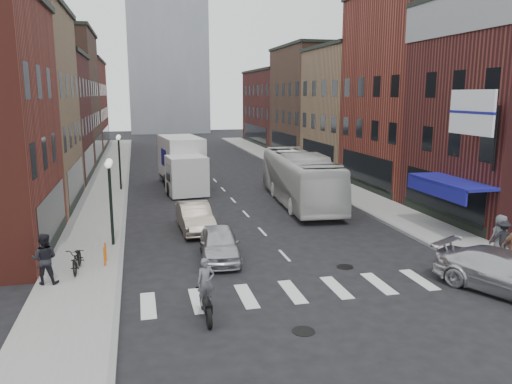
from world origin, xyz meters
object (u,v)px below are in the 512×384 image
box_truck (183,164)px  ped_right_a (503,238)px  billboard_sign (473,114)px  motorcycle_rider (206,291)px  sedan_left_far (195,217)px  streetlamp_far (119,152)px  bike_rack (105,254)px  ped_right_c (500,235)px  streetlamp_near (110,186)px  sedan_left_near (219,243)px  transit_bus (300,178)px  parked_bicycle (77,259)px  ped_left_solo (44,259)px  curb_car (508,273)px

box_truck → ped_right_a: (11.77, -19.80, -0.92)m
billboard_sign → box_truck: bearing=123.0°
motorcycle_rider → sedan_left_far: bearing=83.1°
streetlamp_far → bike_rack: size_ratio=5.14×
ped_right_a → bike_rack: bearing=5.6°
ped_right_c → ped_right_a: bearing=105.1°
streetlamp_near → streetlamp_far: bearing=90.0°
sedan_left_near → ped_right_c: size_ratio=2.29×
sedan_left_near → sedan_left_far: 4.83m
motorcycle_rider → ped_right_c: size_ratio=1.12×
streetlamp_far → sedan_left_near: (4.54, -16.80, -2.21)m
streetlamp_near → transit_bus: streetlamp_near is taller
streetlamp_far → ped_right_a: streetlamp_far is taller
streetlamp_near → transit_bus: (11.45, 7.11, -1.26)m
bike_rack → box_truck: (4.75, 16.82, 1.32)m
streetlamp_far → transit_bus: bearing=-31.0°
billboard_sign → sedan_left_near: bearing=176.5°
streetlamp_far → bike_rack: 16.87m
transit_bus → parked_bicycle: bearing=-136.1°
streetlamp_far → streetlamp_near: bearing=-90.0°
box_truck → ped_left_solo: size_ratio=4.71×
streetlamp_near → box_truck: size_ratio=0.46×
ped_right_c → box_truck: bearing=-57.7°
transit_bus → curb_car: 16.23m
billboard_sign → curb_car: (-2.09, -5.41, -5.39)m
box_truck → motorcycle_rider: box_truck is taller
streetlamp_near → curb_car: (13.90, -8.91, -2.16)m
parked_bicycle → ped_right_a: size_ratio=1.18×
parked_bicycle → ped_right_a: ped_right_a is taller
bike_rack → ped_right_a: size_ratio=0.50×
curb_car → ped_right_a: 4.04m
box_truck → parked_bicycle: bearing=-114.8°
streetlamp_far → ped_right_c: (16.29, -19.55, -1.86)m
streetlamp_near → ped_right_a: streetlamp_near is taller
billboard_sign → sedan_left_near: billboard_sign is taller
streetlamp_far → curb_car: bearing=-58.7°
bike_rack → curb_car: 15.41m
sedan_left_near → curb_car: curb_car is taller
box_truck → sedan_left_near: 16.97m
billboard_sign → ped_right_a: 5.62m
box_truck → sedan_left_near: box_truck is taller
ped_left_solo → ped_right_c: bearing=-176.2°
billboard_sign → bike_rack: size_ratio=4.62×
billboard_sign → ped_left_solo: (-18.19, -0.98, -5.03)m
bike_rack → curb_car: bearing=-23.8°
billboard_sign → curb_car: size_ratio=0.72×
curb_car → billboard_sign: bearing=42.3°
sedan_left_near → ped_right_a: (11.78, -2.87, 0.26)m
ped_right_c → transit_bus: bearing=-67.6°
bike_rack → motorcycle_rider: size_ratio=0.40×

